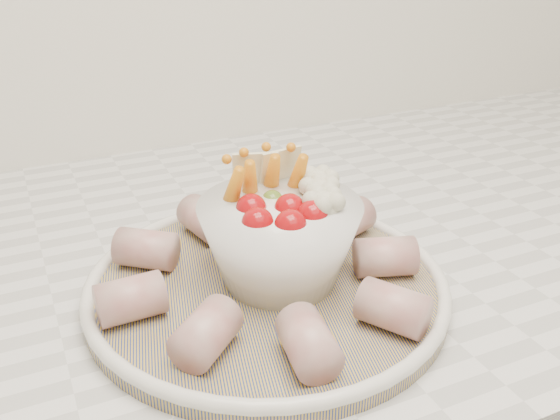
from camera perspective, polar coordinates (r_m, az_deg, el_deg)
name	(u,v)px	position (r m, az deg, el deg)	size (l,w,h in m)	color
serving_platter	(267,285)	(0.55, -1.22, -6.88)	(0.37, 0.37, 0.02)	navy
veggie_bowl	(281,236)	(0.53, 0.09, -2.43)	(0.14, 0.14, 0.11)	white
cured_meat_rolls	(266,264)	(0.54, -1.24, -4.95)	(0.28, 0.27, 0.04)	#A14C49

